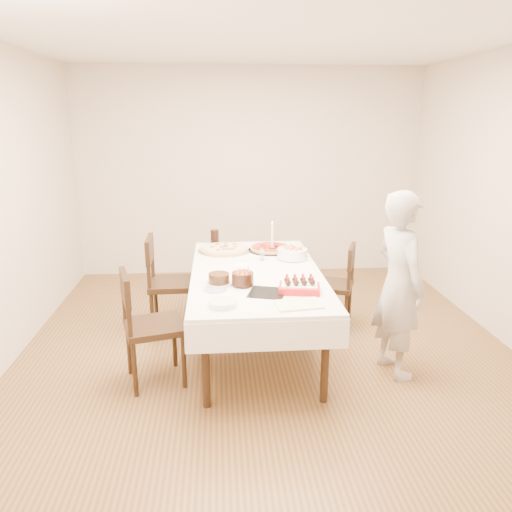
{
  "coord_description": "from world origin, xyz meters",
  "views": [
    {
      "loc": [
        -0.43,
        -4.11,
        2.09
      ],
      "look_at": [
        -0.1,
        0.12,
        0.89
      ],
      "focal_mm": 35.0,
      "sensor_mm": 36.0,
      "label": 1
    }
  ],
  "objects": [
    {
      "name": "chair_left_savory",
      "position": [
        -0.89,
        0.59,
        0.49
      ],
      "size": [
        0.51,
        0.51,
        0.97
      ],
      "primitive_type": null,
      "rotation": [
        0.0,
        0.0,
        3.17
      ],
      "color": "black",
      "rests_on": "floor"
    },
    {
      "name": "wall_back",
      "position": [
        0.0,
        2.5,
        1.35
      ],
      "size": [
        4.5,
        0.04,
        2.7
      ],
      "primitive_type": "cube",
      "color": "beige",
      "rests_on": "floor"
    },
    {
      "name": "taper_candle",
      "position": [
        0.11,
        0.71,
        0.92
      ],
      "size": [
        0.07,
        0.07,
        0.33
      ],
      "primitive_type": "cylinder",
      "rotation": [
        0.0,
        0.0,
        0.03
      ],
      "color": "white",
      "rests_on": "dining_table"
    },
    {
      "name": "layer_cake",
      "position": [
        -0.43,
        -0.21,
        0.8
      ],
      "size": [
        0.25,
        0.25,
        0.09
      ],
      "primitive_type": "cylinder",
      "rotation": [
        0.0,
        0.0,
        -0.12
      ],
      "color": "#351E0D",
      "rests_on": "dining_table"
    },
    {
      "name": "shaker_pair",
      "position": [
        -0.02,
        0.45,
        0.8
      ],
      "size": [
        0.11,
        0.11,
        0.1
      ],
      "primitive_type": null,
      "rotation": [
        0.0,
        0.0,
        0.3
      ],
      "color": "white",
      "rests_on": "dining_table"
    },
    {
      "name": "chair_left_dessert",
      "position": [
        -0.95,
        -0.41,
        0.47
      ],
      "size": [
        0.6,
        0.6,
        0.95
      ],
      "primitive_type": null,
      "rotation": [
        0.0,
        0.0,
        3.41
      ],
      "color": "black",
      "rests_on": "floor"
    },
    {
      "name": "ceiling",
      "position": [
        0.0,
        0.0,
        2.7
      ],
      "size": [
        5.0,
        5.0,
        0.0
      ],
      "primitive_type": "plane",
      "rotation": [
        3.14,
        0.0,
        0.0
      ],
      "color": "white",
      "rests_on": "wall_back"
    },
    {
      "name": "china_plate",
      "position": [
        -0.46,
        -0.35,
        0.75
      ],
      "size": [
        0.2,
        0.2,
        0.01
      ],
      "primitive_type": "cylinder",
      "rotation": [
        0.0,
        0.0,
        0.04
      ],
      "color": "white",
      "rests_on": "dining_table"
    },
    {
      "name": "box_lid",
      "position": [
        0.14,
        -0.74,
        0.75
      ],
      "size": [
        0.36,
        0.27,
        0.03
      ],
      "primitive_type": "cube",
      "rotation": [
        0.0,
        0.0,
        0.15
      ],
      "color": "beige",
      "rests_on": "dining_table"
    },
    {
      "name": "wall_front",
      "position": [
        0.0,
        -2.5,
        1.35
      ],
      "size": [
        4.5,
        0.04,
        2.7
      ],
      "primitive_type": "cube",
      "color": "beige",
      "rests_on": "floor"
    },
    {
      "name": "pasta_bowl",
      "position": [
        0.28,
        0.48,
        0.8
      ],
      "size": [
        0.35,
        0.35,
        0.09
      ],
      "primitive_type": "cylinder",
      "rotation": [
        0.0,
        0.0,
        0.24
      ],
      "color": "white",
      "rests_on": "dining_table"
    },
    {
      "name": "chair_right_savory",
      "position": [
        0.7,
        0.58,
        0.43
      ],
      "size": [
        0.57,
        0.57,
        0.86
      ],
      "primitive_type": null,
      "rotation": [
        0.0,
        0.0,
        -0.36
      ],
      "color": "black",
      "rests_on": "floor"
    },
    {
      "name": "dining_table",
      "position": [
        -0.1,
        0.12,
        0.38
      ],
      "size": [
        1.29,
        2.22,
        0.75
      ],
      "primitive_type": "cube",
      "rotation": [
        0.0,
        0.0,
        0.07
      ],
      "color": "white",
      "rests_on": "floor"
    },
    {
      "name": "plate_stack",
      "position": [
        -0.41,
        -0.71,
        0.77
      ],
      "size": [
        0.24,
        0.24,
        0.04
      ],
      "primitive_type": "cylinder",
      "rotation": [
        0.0,
        0.0,
        -0.2
      ],
      "color": "white",
      "rests_on": "dining_table"
    },
    {
      "name": "pizza_white",
      "position": [
        -0.37,
        0.8,
        0.77
      ],
      "size": [
        0.71,
        0.71,
        0.04
      ],
      "primitive_type": "cylinder",
      "rotation": [
        0.0,
        0.0,
        -0.43
      ],
      "color": "beige",
      "rests_on": "dining_table"
    },
    {
      "name": "pizza_pepperoni",
      "position": [
        0.1,
        0.8,
        0.77
      ],
      "size": [
        0.6,
        0.6,
        0.04
      ],
      "primitive_type": "cylinder",
      "rotation": [
        0.0,
        0.0,
        -0.42
      ],
      "color": "red",
      "rests_on": "dining_table"
    },
    {
      "name": "person",
      "position": [
        1.02,
        -0.4,
        0.77
      ],
      "size": [
        0.49,
        0.63,
        1.54
      ],
      "primitive_type": "imported",
      "rotation": [
        0.0,
        0.0,
        1.82
      ],
      "color": "beige",
      "rests_on": "floor"
    },
    {
      "name": "cola_glass",
      "position": [
        -0.47,
        1.1,
        0.83
      ],
      "size": [
        0.11,
        0.11,
        0.16
      ],
      "primitive_type": "cylinder",
      "rotation": [
        0.0,
        0.0,
        0.35
      ],
      "color": "black",
      "rests_on": "dining_table"
    },
    {
      "name": "red_placemat",
      "position": [
        0.29,
        0.63,
        0.75
      ],
      "size": [
        0.32,
        0.32,
        0.01
      ],
      "primitive_type": "cube",
      "rotation": [
        0.0,
        0.0,
        0.28
      ],
      "color": "#B21E1E",
      "rests_on": "dining_table"
    },
    {
      "name": "strawberry_box",
      "position": [
        0.2,
        -0.45,
        0.79
      ],
      "size": [
        0.35,
        0.26,
        0.08
      ],
      "primitive_type": null,
      "rotation": [
        0.0,
        0.0,
        -0.17
      ],
      "color": "red",
      "rests_on": "dining_table"
    },
    {
      "name": "cake_board",
      "position": [
        -0.06,
        -0.46,
        0.75
      ],
      "size": [
        0.34,
        0.34,
        0.01
      ],
      "primitive_type": "cube",
      "rotation": [
        0.0,
        0.0,
        -0.28
      ],
      "color": "black",
      "rests_on": "dining_table"
    },
    {
      "name": "birthday_cake",
      "position": [
        -0.24,
        -0.27,
        0.84
      ],
      "size": [
        0.22,
        0.22,
        0.17
      ],
      "primitive_type": "cylinder",
      "rotation": [
        0.0,
        0.0,
        0.32
      ],
      "color": "#321D0D",
      "rests_on": "dining_table"
    },
    {
      "name": "floor",
      "position": [
        0.0,
        0.0,
        0.0
      ],
      "size": [
        5.0,
        5.0,
        0.0
      ],
      "primitive_type": "plane",
      "color": "brown",
      "rests_on": "ground"
    }
  ]
}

